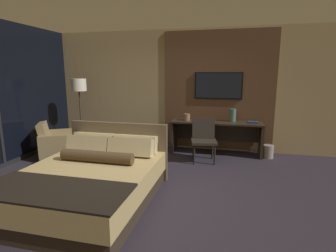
{
  "coord_description": "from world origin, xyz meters",
  "views": [
    {
      "loc": [
        1.28,
        -3.6,
        1.79
      ],
      "look_at": [
        0.2,
        0.9,
        0.86
      ],
      "focal_mm": 28.0,
      "sensor_mm": 36.0,
      "label": 1
    }
  ],
  "objects": [
    {
      "name": "wall_back_tv_panel",
      "position": [
        0.14,
        2.59,
        1.4
      ],
      "size": [
        7.2,
        0.09,
        2.8
      ],
      "color": "tan",
      "rests_on": "ground_plane"
    },
    {
      "name": "desk_chair",
      "position": [
        0.76,
        1.71,
        0.51
      ],
      "size": [
        0.58,
        0.58,
        0.87
      ],
      "rotation": [
        0.0,
        0.0,
        0.18
      ],
      "color": "#28231E",
      "rests_on": "ground_plane"
    },
    {
      "name": "book",
      "position": [
        1.77,
        2.28,
        0.75
      ],
      "size": [
        0.23,
        0.17,
        0.03
      ],
      "color": "navy",
      "rests_on": "desk"
    },
    {
      "name": "vase_short",
      "position": [
        0.31,
        2.26,
        0.81
      ],
      "size": [
        0.15,
        0.15,
        0.15
      ],
      "color": "#846647",
      "rests_on": "desk"
    },
    {
      "name": "desk",
      "position": [
        0.99,
        2.3,
        0.51
      ],
      "size": [
        2.01,
        0.55,
        0.74
      ],
      "color": "#2D2319",
      "rests_on": "ground_plane"
    },
    {
      "name": "bed",
      "position": [
        -0.59,
        -0.47,
        0.31
      ],
      "size": [
        1.74,
        2.16,
        0.97
      ],
      "color": "#33281E",
      "rests_on": "ground_plane"
    },
    {
      "name": "vase_tall",
      "position": [
        1.34,
        2.38,
        0.88
      ],
      "size": [
        0.13,
        0.13,
        0.28
      ],
      "color": "#4C706B",
      "rests_on": "desk"
    },
    {
      "name": "tv",
      "position": [
        0.99,
        2.52,
        1.52
      ],
      "size": [
        1.07,
        0.04,
        0.6
      ],
      "color": "black"
    },
    {
      "name": "waste_bin",
      "position": [
        2.11,
        2.19,
        0.14
      ],
      "size": [
        0.22,
        0.22,
        0.28
      ],
      "color": "gray",
      "rests_on": "ground_plane"
    },
    {
      "name": "ground_plane",
      "position": [
        0.0,
        0.0,
        0.0
      ],
      "size": [
        16.0,
        16.0,
        0.0
      ],
      "primitive_type": "plane",
      "color": "#28232D"
    },
    {
      "name": "floor_lamp",
      "position": [
        -2.13,
        1.82,
        1.41
      ],
      "size": [
        0.34,
        0.34,
        1.68
      ],
      "color": "#282623",
      "rests_on": "ground_plane"
    },
    {
      "name": "armchair_by_window",
      "position": [
        -2.34,
        1.18,
        0.27
      ],
      "size": [
        0.98,
        0.99,
        0.78
      ],
      "rotation": [
        0.0,
        0.0,
        2.1
      ],
      "color": "olive",
      "rests_on": "ground_plane"
    }
  ]
}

